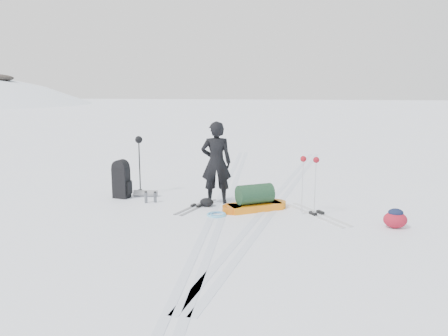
{
  "coord_description": "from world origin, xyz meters",
  "views": [
    {
      "loc": [
        1.78,
        -9.67,
        2.76
      ],
      "look_at": [
        0.08,
        0.05,
        0.95
      ],
      "focal_mm": 35.0,
      "sensor_mm": 36.0,
      "label": 1
    }
  ],
  "objects_px": {
    "pulk_sled": "(255,200)",
    "expedition_rucksack": "(124,180)",
    "ski_poles_black": "(139,147)",
    "skier": "(216,163)"
  },
  "relations": [
    {
      "from": "skier",
      "to": "ski_poles_black",
      "type": "relative_size",
      "value": 1.29
    },
    {
      "from": "ski_poles_black",
      "to": "pulk_sled",
      "type": "bearing_deg",
      "value": -7.66
    },
    {
      "from": "expedition_rucksack",
      "to": "ski_poles_black",
      "type": "xyz_separation_m",
      "value": [
        0.26,
        0.43,
        0.81
      ]
    },
    {
      "from": "skier",
      "to": "expedition_rucksack",
      "type": "distance_m",
      "value": 2.47
    },
    {
      "from": "expedition_rucksack",
      "to": "ski_poles_black",
      "type": "relative_size",
      "value": 0.7
    },
    {
      "from": "expedition_rucksack",
      "to": "ski_poles_black",
      "type": "height_order",
      "value": "ski_poles_black"
    },
    {
      "from": "skier",
      "to": "expedition_rucksack",
      "type": "xyz_separation_m",
      "value": [
        -2.41,
        0.11,
        -0.54
      ]
    },
    {
      "from": "pulk_sled",
      "to": "expedition_rucksack",
      "type": "bearing_deg",
      "value": 138.77
    },
    {
      "from": "expedition_rucksack",
      "to": "pulk_sled",
      "type": "bearing_deg",
      "value": -0.08
    },
    {
      "from": "pulk_sled",
      "to": "expedition_rucksack",
      "type": "xyz_separation_m",
      "value": [
        -3.4,
        0.57,
        0.23
      ]
    }
  ]
}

